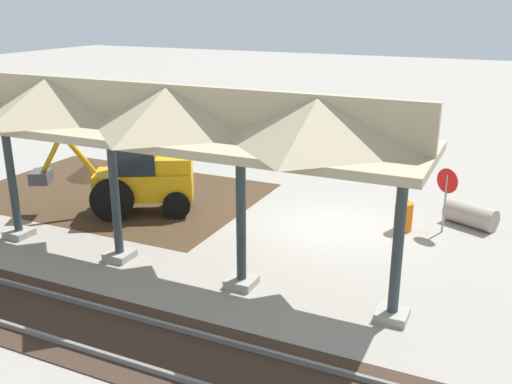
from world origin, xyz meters
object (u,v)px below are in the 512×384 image
at_px(stop_sign, 447,187).
at_px(traffic_barrel, 403,216).
at_px(backhoe, 139,176).
at_px(concrete_pipe, 470,215).

height_order(stop_sign, traffic_barrel, stop_sign).
xyz_separation_m(stop_sign, traffic_barrel, (1.14, 0.32, -1.00)).
distance_m(backhoe, traffic_barrel, 8.61).
bearing_deg(backhoe, stop_sign, -165.66).
relative_size(backhoe, concrete_pipe, 2.96).
distance_m(stop_sign, concrete_pipe, 1.61).
bearing_deg(stop_sign, backhoe, 14.34).
bearing_deg(traffic_barrel, backhoe, 14.12).
height_order(concrete_pipe, traffic_barrel, traffic_barrel).
xyz_separation_m(backhoe, traffic_barrel, (-8.31, -2.09, -0.81)).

